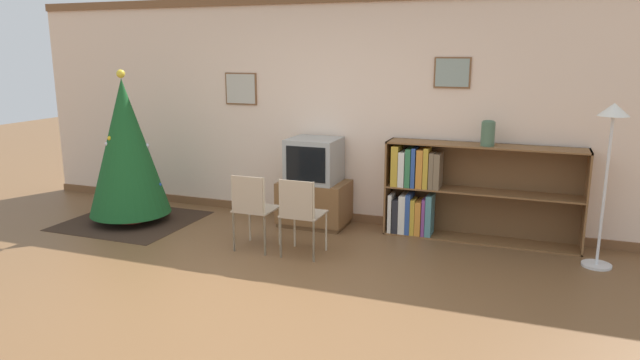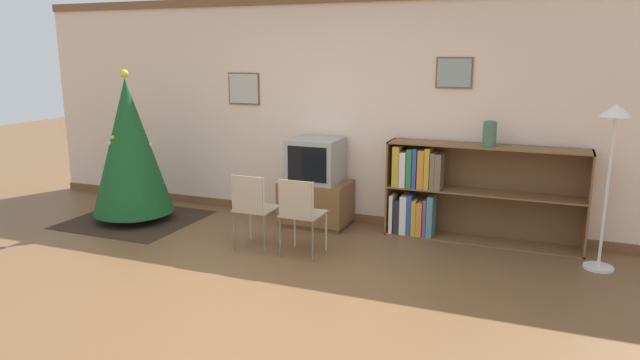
{
  "view_description": "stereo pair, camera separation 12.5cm",
  "coord_description": "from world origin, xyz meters",
  "px_view_note": "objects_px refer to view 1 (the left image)",
  "views": [
    {
      "loc": [
        2.23,
        -3.94,
        2.06
      ],
      "look_at": [
        0.21,
        1.39,
        0.76
      ],
      "focal_mm": 32.0,
      "sensor_mm": 36.0,
      "label": 1
    },
    {
      "loc": [
        2.34,
        -3.89,
        2.06
      ],
      "look_at": [
        0.21,
        1.39,
        0.76
      ],
      "focal_mm": 32.0,
      "sensor_mm": 36.0,
      "label": 2
    }
  ],
  "objects_px": {
    "bookshelf": "(444,191)",
    "vase": "(488,133)",
    "television": "(314,160)",
    "christmas_tree": "(126,148)",
    "folding_chair_left": "(252,207)",
    "tv_console": "(314,203)",
    "standing_lamp": "(610,143)",
    "folding_chair_right": "(300,212)"
  },
  "relations": [
    {
      "from": "christmas_tree",
      "to": "folding_chair_left",
      "type": "xyz_separation_m",
      "value": [
        1.9,
        -0.41,
        -0.45
      ]
    },
    {
      "from": "folding_chair_right",
      "to": "bookshelf",
      "type": "relative_size",
      "value": 0.39
    },
    {
      "from": "television",
      "to": "folding_chair_right",
      "type": "distance_m",
      "value": 1.15
    },
    {
      "from": "standing_lamp",
      "to": "television",
      "type": "bearing_deg",
      "value": 174.51
    },
    {
      "from": "tv_console",
      "to": "television",
      "type": "relative_size",
      "value": 1.37
    },
    {
      "from": "tv_console",
      "to": "folding_chair_left",
      "type": "xyz_separation_m",
      "value": [
        -0.27,
        -1.08,
        0.2
      ]
    },
    {
      "from": "television",
      "to": "folding_chair_left",
      "type": "xyz_separation_m",
      "value": [
        -0.27,
        -1.07,
        -0.32
      ]
    },
    {
      "from": "folding_chair_left",
      "to": "bookshelf",
      "type": "bearing_deg",
      "value": 33.58
    },
    {
      "from": "television",
      "to": "bookshelf",
      "type": "xyz_separation_m",
      "value": [
        1.52,
        0.11,
        -0.27
      ]
    },
    {
      "from": "standing_lamp",
      "to": "tv_console",
      "type": "bearing_deg",
      "value": 174.46
    },
    {
      "from": "folding_chair_left",
      "to": "folding_chair_right",
      "type": "relative_size",
      "value": 1.0
    },
    {
      "from": "tv_console",
      "to": "vase",
      "type": "relative_size",
      "value": 2.98
    },
    {
      "from": "christmas_tree",
      "to": "standing_lamp",
      "type": "height_order",
      "value": "christmas_tree"
    },
    {
      "from": "christmas_tree",
      "to": "folding_chair_right",
      "type": "distance_m",
      "value": 2.51
    },
    {
      "from": "christmas_tree",
      "to": "folding_chair_left",
      "type": "distance_m",
      "value": 2.0
    },
    {
      "from": "bookshelf",
      "to": "vase",
      "type": "height_order",
      "value": "vase"
    },
    {
      "from": "tv_console",
      "to": "folding_chair_left",
      "type": "height_order",
      "value": "folding_chair_left"
    },
    {
      "from": "television",
      "to": "folding_chair_left",
      "type": "bearing_deg",
      "value": -104.05
    },
    {
      "from": "tv_console",
      "to": "vase",
      "type": "distance_m",
      "value": 2.17
    },
    {
      "from": "television",
      "to": "vase",
      "type": "xyz_separation_m",
      "value": [
        1.95,
        0.06,
        0.41
      ]
    },
    {
      "from": "vase",
      "to": "standing_lamp",
      "type": "distance_m",
      "value": 1.18
    },
    {
      "from": "television",
      "to": "christmas_tree",
      "type": "bearing_deg",
      "value": -163.08
    },
    {
      "from": "tv_console",
      "to": "folding_chair_right",
      "type": "height_order",
      "value": "folding_chair_right"
    },
    {
      "from": "tv_console",
      "to": "bookshelf",
      "type": "height_order",
      "value": "bookshelf"
    },
    {
      "from": "vase",
      "to": "television",
      "type": "bearing_deg",
      "value": -178.29
    },
    {
      "from": "television",
      "to": "folding_chair_right",
      "type": "bearing_deg",
      "value": -75.95
    },
    {
      "from": "tv_console",
      "to": "standing_lamp",
      "type": "bearing_deg",
      "value": -5.54
    },
    {
      "from": "television",
      "to": "standing_lamp",
      "type": "xyz_separation_m",
      "value": [
        3.08,
        -0.3,
        0.43
      ]
    },
    {
      "from": "vase",
      "to": "standing_lamp",
      "type": "height_order",
      "value": "standing_lamp"
    },
    {
      "from": "tv_console",
      "to": "standing_lamp",
      "type": "height_order",
      "value": "standing_lamp"
    },
    {
      "from": "christmas_tree",
      "to": "bookshelf",
      "type": "bearing_deg",
      "value": 11.8
    },
    {
      "from": "christmas_tree",
      "to": "vase",
      "type": "height_order",
      "value": "christmas_tree"
    },
    {
      "from": "vase",
      "to": "standing_lamp",
      "type": "relative_size",
      "value": 0.17
    },
    {
      "from": "television",
      "to": "standing_lamp",
      "type": "bearing_deg",
      "value": -5.49
    },
    {
      "from": "television",
      "to": "folding_chair_right",
      "type": "xyz_separation_m",
      "value": [
        0.27,
        -1.07,
        -0.32
      ]
    },
    {
      "from": "folding_chair_left",
      "to": "folding_chair_right",
      "type": "bearing_deg",
      "value": 0.0
    },
    {
      "from": "christmas_tree",
      "to": "folding_chair_left",
      "type": "height_order",
      "value": "christmas_tree"
    },
    {
      "from": "tv_console",
      "to": "vase",
      "type": "bearing_deg",
      "value": 1.64
    },
    {
      "from": "tv_console",
      "to": "folding_chair_left",
      "type": "bearing_deg",
      "value": -104.02
    },
    {
      "from": "bookshelf",
      "to": "folding_chair_right",
      "type": "bearing_deg",
      "value": -136.46
    },
    {
      "from": "folding_chair_left",
      "to": "christmas_tree",
      "type": "bearing_deg",
      "value": 167.7
    },
    {
      "from": "christmas_tree",
      "to": "television",
      "type": "height_order",
      "value": "christmas_tree"
    }
  ]
}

